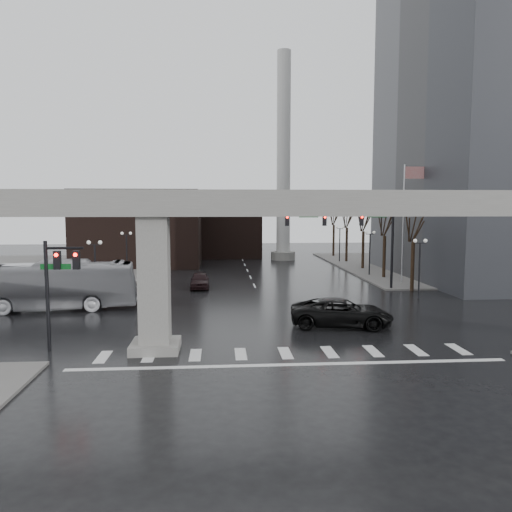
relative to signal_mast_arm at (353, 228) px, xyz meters
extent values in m
plane|color=black|center=(-8.99, -18.80, -5.83)|extent=(160.00, 160.00, 0.00)
cube|color=slate|center=(17.01, 17.20, -5.75)|extent=(28.00, 36.00, 0.15)
cube|color=slate|center=(-34.99, 17.20, -5.75)|extent=(28.00, 36.00, 0.15)
cube|color=gray|center=(-8.99, -18.80, 2.17)|extent=(48.00, 2.20, 1.40)
cube|color=gray|center=(-15.99, -18.80, -2.18)|extent=(1.60, 1.60, 7.30)
cube|color=gray|center=(-15.99, -18.80, -5.58)|extent=(2.60, 2.60, 0.50)
cube|color=slate|center=(19.01, 7.20, 15.17)|extent=(22.00, 26.00, 42.00)
cube|color=black|center=(-22.99, 23.20, -0.83)|extent=(16.00, 14.00, 10.00)
cube|color=black|center=(-10.99, 33.20, -1.83)|extent=(10.00, 10.00, 8.00)
cylinder|color=#BAB9B6|center=(-2.99, 27.20, 9.17)|extent=(2.00, 2.00, 30.00)
cylinder|color=gray|center=(-2.99, 27.20, -5.23)|extent=(3.60, 3.60, 1.20)
cylinder|color=black|center=(3.81, 0.00, -1.83)|extent=(0.24, 0.24, 8.00)
cylinder|color=black|center=(-2.19, 0.00, 1.37)|extent=(12.00, 0.18, 0.18)
cube|color=black|center=(0.81, 0.00, 0.72)|extent=(0.35, 0.30, 1.00)
cube|color=black|center=(-2.69, 0.00, 0.72)|extent=(0.35, 0.30, 1.00)
cube|color=black|center=(-6.19, 0.00, 0.72)|extent=(0.35, 0.30, 1.00)
sphere|color=#FF0C05|center=(0.81, -0.18, 1.02)|extent=(0.20, 0.20, 0.20)
cube|color=#0B511B|center=(2.31, 0.00, 1.17)|extent=(1.80, 0.05, 0.35)
cube|color=#0B511B|center=(-4.19, 0.00, 1.17)|extent=(1.80, 0.05, 0.35)
cylinder|color=black|center=(-21.79, -18.30, -2.83)|extent=(0.20, 0.20, 6.00)
cylinder|color=black|center=(-20.79, -18.30, -0.23)|extent=(2.00, 0.14, 0.14)
cube|color=black|center=(-21.19, -18.30, -0.88)|extent=(0.35, 0.30, 1.00)
cube|color=black|center=(-20.19, -18.30, -0.88)|extent=(0.35, 0.30, 1.00)
cube|color=#0B511B|center=(-21.29, -18.30, -1.23)|extent=(1.60, 0.05, 0.30)
cylinder|color=silver|center=(6.01, 3.20, 0.17)|extent=(0.12, 0.12, 12.00)
cube|color=#B11F12|center=(7.01, 3.20, 5.37)|extent=(2.00, 0.03, 1.20)
cylinder|color=black|center=(4.51, -4.80, -3.43)|extent=(0.14, 0.14, 4.80)
cube|color=black|center=(4.51, -4.80, -1.08)|extent=(0.90, 0.06, 0.06)
sphere|color=silver|center=(4.06, -4.80, -0.88)|extent=(0.32, 0.32, 0.32)
sphere|color=silver|center=(4.96, -4.80, -0.88)|extent=(0.32, 0.32, 0.32)
cylinder|color=black|center=(4.51, 9.20, -3.43)|extent=(0.14, 0.14, 4.80)
cube|color=black|center=(4.51, 9.20, -1.08)|extent=(0.90, 0.06, 0.06)
sphere|color=silver|center=(4.06, 9.20, -0.88)|extent=(0.32, 0.32, 0.32)
sphere|color=silver|center=(4.96, 9.20, -0.88)|extent=(0.32, 0.32, 0.32)
cylinder|color=black|center=(4.51, 23.20, -3.43)|extent=(0.14, 0.14, 4.80)
cube|color=black|center=(4.51, 23.20, -1.08)|extent=(0.90, 0.06, 0.06)
sphere|color=silver|center=(4.06, 23.20, -0.88)|extent=(0.32, 0.32, 0.32)
sphere|color=silver|center=(4.96, 23.20, -0.88)|extent=(0.32, 0.32, 0.32)
cylinder|color=black|center=(-22.49, -4.80, -3.43)|extent=(0.14, 0.14, 4.80)
cube|color=black|center=(-22.49, -4.80, -1.08)|extent=(0.90, 0.06, 0.06)
sphere|color=silver|center=(-22.94, -4.80, -0.88)|extent=(0.32, 0.32, 0.32)
sphere|color=silver|center=(-22.04, -4.80, -0.88)|extent=(0.32, 0.32, 0.32)
cylinder|color=black|center=(-22.49, 9.20, -3.43)|extent=(0.14, 0.14, 4.80)
cube|color=black|center=(-22.49, 9.20, -1.08)|extent=(0.90, 0.06, 0.06)
sphere|color=silver|center=(-22.94, 9.20, -0.88)|extent=(0.32, 0.32, 0.32)
sphere|color=silver|center=(-22.04, 9.20, -0.88)|extent=(0.32, 0.32, 0.32)
cylinder|color=black|center=(-22.49, 23.20, -3.43)|extent=(0.14, 0.14, 4.80)
cube|color=black|center=(-22.49, 23.20, -1.08)|extent=(0.90, 0.06, 0.06)
sphere|color=silver|center=(-22.94, 23.20, -0.88)|extent=(0.32, 0.32, 0.32)
sphere|color=silver|center=(-22.04, 23.20, -0.88)|extent=(0.32, 0.32, 0.32)
cylinder|color=black|center=(5.51, -0.80, -3.55)|extent=(0.34, 0.34, 4.55)
cylinder|color=black|center=(5.51, -0.80, 0.18)|extent=(0.12, 1.52, 2.98)
cylinder|color=black|center=(6.01, -0.55, -0.05)|extent=(0.83, 1.14, 2.51)
cylinder|color=black|center=(5.51, 7.20, -3.50)|extent=(0.34, 0.34, 4.66)
cylinder|color=black|center=(5.51, 7.20, 0.32)|extent=(0.12, 1.55, 3.05)
cylinder|color=black|center=(6.01, 7.45, 0.08)|extent=(0.85, 1.16, 2.57)
cylinder|color=black|center=(5.51, 15.20, -3.45)|extent=(0.34, 0.34, 4.76)
cylinder|color=black|center=(5.51, 15.20, 0.46)|extent=(0.12, 1.59, 3.11)
cylinder|color=black|center=(6.01, 15.45, 0.22)|extent=(0.86, 1.18, 2.62)
cylinder|color=black|center=(5.51, 23.20, -3.40)|extent=(0.34, 0.34, 4.87)
cylinder|color=black|center=(5.51, 23.20, 0.60)|extent=(0.12, 1.62, 3.18)
cylinder|color=black|center=(6.01, 23.45, 0.35)|extent=(0.88, 1.20, 2.68)
cylinder|color=black|center=(5.51, 31.20, -3.34)|extent=(0.34, 0.34, 4.97)
cylinder|color=black|center=(5.51, 31.20, 0.74)|extent=(0.12, 1.65, 3.25)
cylinder|color=black|center=(6.01, 31.45, 0.48)|extent=(0.89, 1.23, 2.74)
imported|color=black|center=(-4.54, -14.13, -4.91)|extent=(7.03, 4.10, 1.84)
imported|color=#AEAEB3|center=(-25.64, -7.35, -3.95)|extent=(13.73, 4.64, 3.75)
imported|color=black|center=(-14.35, 2.09, -5.07)|extent=(1.84, 4.50, 1.53)
camera|label=1|loc=(-12.54, -45.69, 1.99)|focal=35.00mm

